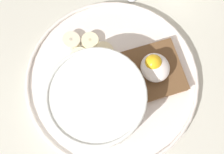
{
  "coord_description": "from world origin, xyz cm",
  "views": [
    {
      "loc": [
        -11.71,
        6.51,
        52.71
      ],
      "look_at": [
        0.0,
        0.0,
        5.0
      ],
      "focal_mm": 50.0,
      "sensor_mm": 36.0,
      "label": 1
    }
  ],
  "objects_px": {
    "toast_slice": "(153,72)",
    "banana_slice_back": "(89,42)",
    "banana_slice_front": "(103,52)",
    "oatmeal_bowl": "(97,100)",
    "banana_slice_right": "(71,41)",
    "banana_slice_left": "(79,57)",
    "poached_egg": "(155,67)"
  },
  "relations": [
    {
      "from": "banana_slice_back",
      "to": "poached_egg",
      "type": "bearing_deg",
      "value": -144.7
    },
    {
      "from": "banana_slice_left",
      "to": "banana_slice_right",
      "type": "bearing_deg",
      "value": -1.15
    },
    {
      "from": "toast_slice",
      "to": "banana_slice_back",
      "type": "distance_m",
      "value": 0.12
    },
    {
      "from": "banana_slice_left",
      "to": "poached_egg",
      "type": "bearing_deg",
      "value": -131.22
    },
    {
      "from": "oatmeal_bowl",
      "to": "banana_slice_left",
      "type": "xyz_separation_m",
      "value": [
        0.08,
        -0.01,
        -0.03
      ]
    },
    {
      "from": "banana_slice_left",
      "to": "banana_slice_right",
      "type": "height_order",
      "value": "banana_slice_right"
    },
    {
      "from": "poached_egg",
      "to": "banana_slice_left",
      "type": "height_order",
      "value": "poached_egg"
    },
    {
      "from": "banana_slice_front",
      "to": "banana_slice_back",
      "type": "xyz_separation_m",
      "value": [
        0.03,
        0.01,
        0.0
      ]
    },
    {
      "from": "toast_slice",
      "to": "banana_slice_right",
      "type": "relative_size",
      "value": 2.95
    },
    {
      "from": "banana_slice_front",
      "to": "banana_slice_left",
      "type": "xyz_separation_m",
      "value": [
        0.01,
        0.04,
        -0.0
      ]
    },
    {
      "from": "oatmeal_bowl",
      "to": "banana_slice_back",
      "type": "height_order",
      "value": "oatmeal_bowl"
    },
    {
      "from": "poached_egg",
      "to": "banana_slice_back",
      "type": "distance_m",
      "value": 0.12
    },
    {
      "from": "banana_slice_right",
      "to": "banana_slice_front",
      "type": "bearing_deg",
      "value": -138.92
    },
    {
      "from": "banana_slice_back",
      "to": "banana_slice_front",
      "type": "bearing_deg",
      "value": -154.34
    },
    {
      "from": "oatmeal_bowl",
      "to": "banana_slice_right",
      "type": "height_order",
      "value": "oatmeal_bowl"
    },
    {
      "from": "oatmeal_bowl",
      "to": "banana_slice_right",
      "type": "xyz_separation_m",
      "value": [
        0.12,
        -0.01,
        -0.03
      ]
    },
    {
      "from": "banana_slice_left",
      "to": "banana_slice_right",
      "type": "distance_m",
      "value": 0.03
    },
    {
      "from": "banana_slice_right",
      "to": "oatmeal_bowl",
      "type": "bearing_deg",
      "value": 174.36
    },
    {
      "from": "banana_slice_front",
      "to": "banana_slice_right",
      "type": "distance_m",
      "value": 0.06
    },
    {
      "from": "poached_egg",
      "to": "banana_slice_back",
      "type": "height_order",
      "value": "poached_egg"
    },
    {
      "from": "oatmeal_bowl",
      "to": "banana_slice_front",
      "type": "height_order",
      "value": "oatmeal_bowl"
    },
    {
      "from": "oatmeal_bowl",
      "to": "banana_slice_back",
      "type": "distance_m",
      "value": 0.11
    },
    {
      "from": "banana_slice_front",
      "to": "banana_slice_right",
      "type": "xyz_separation_m",
      "value": [
        0.04,
        0.04,
        0.0
      ]
    },
    {
      "from": "banana_slice_front",
      "to": "banana_slice_back",
      "type": "height_order",
      "value": "banana_slice_back"
    },
    {
      "from": "oatmeal_bowl",
      "to": "poached_egg",
      "type": "xyz_separation_m",
      "value": [
        0.0,
        -0.1,
        -0.0
      ]
    },
    {
      "from": "toast_slice",
      "to": "banana_slice_left",
      "type": "xyz_separation_m",
      "value": [
        0.08,
        0.09,
        -0.0
      ]
    },
    {
      "from": "toast_slice",
      "to": "banana_slice_right",
      "type": "xyz_separation_m",
      "value": [
        0.11,
        0.09,
        -0.0
      ]
    },
    {
      "from": "oatmeal_bowl",
      "to": "toast_slice",
      "type": "height_order",
      "value": "oatmeal_bowl"
    },
    {
      "from": "poached_egg",
      "to": "banana_slice_right",
      "type": "distance_m",
      "value": 0.15
    },
    {
      "from": "poached_egg",
      "to": "banana_slice_front",
      "type": "xyz_separation_m",
      "value": [
        0.07,
        0.06,
        -0.03
      ]
    },
    {
      "from": "oatmeal_bowl",
      "to": "toast_slice",
      "type": "relative_size",
      "value": 1.36
    },
    {
      "from": "poached_egg",
      "to": "banana_slice_left",
      "type": "xyz_separation_m",
      "value": [
        0.08,
        0.09,
        -0.03
      ]
    }
  ]
}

